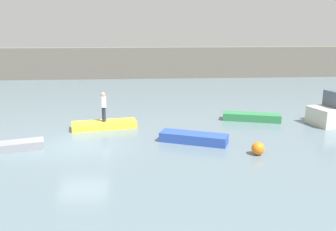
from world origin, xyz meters
The scene contains 8 objects.
ground_plane centered at (0.00, 0.00, 0.00)m, with size 120.00×120.00×0.00m, color slate.
embankment_wall centered at (0.00, 22.76, 1.68)m, with size 80.00×1.20×3.36m, color #666056.
rowboat_grey centered at (-3.11, -0.49, 0.21)m, with size 2.70×0.94×0.42m, color gray.
rowboat_yellow centered at (0.87, 3.06, 0.20)m, with size 3.73×1.14×0.41m, color gold.
rowboat_blue centered at (5.73, 0.06, 0.25)m, with size 3.47×1.01×0.49m, color #2B4CAD.
rowboat_green centered at (9.98, 4.13, 0.23)m, with size 3.55×0.91×0.47m, color #2D7F47.
person_white_shirt centered at (0.87, 3.06, 1.39)m, with size 0.32×0.32×1.75m.
mooring_buoy centered at (8.49, -1.94, 0.31)m, with size 0.61×0.61×0.61m, color orange.
Camera 1 is at (3.13, -18.02, 6.08)m, focal length 39.58 mm.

